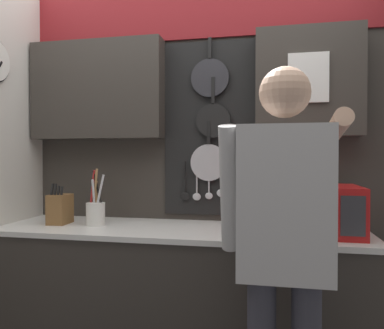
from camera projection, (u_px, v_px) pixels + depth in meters
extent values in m
cube|color=#38332D|center=(179.00, 307.00, 2.22)|extent=(2.13, 0.58, 0.89)
cube|color=white|center=(179.00, 230.00, 2.21)|extent=(2.16, 0.61, 0.03)
cube|color=#38332D|center=(189.00, 171.00, 2.51)|extent=(2.73, 0.04, 2.49)
cube|color=maroon|center=(188.00, 10.00, 2.46)|extent=(2.69, 0.02, 0.38)
cube|color=#38332D|center=(97.00, 90.00, 2.52)|extent=(0.91, 0.16, 0.65)
cube|color=#38332D|center=(308.00, 82.00, 2.25)|extent=(0.62, 0.16, 0.65)
cube|color=black|center=(210.00, 128.00, 2.45)|extent=(0.60, 0.01, 1.13)
cylinder|color=#2D2D33|center=(210.00, 78.00, 2.41)|extent=(0.25, 0.02, 0.25)
cube|color=black|center=(210.00, 48.00, 2.40)|extent=(0.02, 0.02, 0.13)
cylinder|color=black|center=(213.00, 121.00, 2.41)|extent=(0.22, 0.02, 0.22)
cube|color=black|center=(213.00, 90.00, 2.40)|extent=(0.02, 0.02, 0.17)
cylinder|color=#B7B7BC|center=(209.00, 163.00, 2.42)|extent=(0.24, 0.02, 0.24)
cube|color=black|center=(209.00, 133.00, 2.41)|extent=(0.02, 0.02, 0.15)
cylinder|color=black|center=(185.00, 177.00, 2.46)|extent=(0.01, 0.01, 0.21)
ellipsoid|color=black|center=(185.00, 196.00, 2.46)|extent=(0.06, 0.01, 0.05)
cylinder|color=silver|center=(197.00, 178.00, 2.44)|extent=(0.01, 0.01, 0.21)
ellipsoid|color=silver|center=(197.00, 197.00, 2.44)|extent=(0.05, 0.01, 0.05)
cylinder|color=silver|center=(209.00, 178.00, 2.43)|extent=(0.01, 0.01, 0.21)
ellipsoid|color=silver|center=(209.00, 196.00, 2.43)|extent=(0.05, 0.01, 0.04)
cylinder|color=silver|center=(221.00, 176.00, 2.41)|extent=(0.01, 0.01, 0.19)
ellipsoid|color=silver|center=(221.00, 193.00, 2.41)|extent=(0.06, 0.01, 0.05)
cylinder|color=silver|center=(234.00, 178.00, 2.39)|extent=(0.01, 0.01, 0.22)
ellipsoid|color=silver|center=(234.00, 197.00, 2.40)|extent=(0.04, 0.01, 0.04)
cube|color=white|center=(308.00, 78.00, 2.16)|extent=(0.23, 0.02, 0.29)
cube|color=red|center=(309.00, 209.00, 2.05)|extent=(0.52, 0.39, 0.26)
cube|color=black|center=(302.00, 215.00, 1.86)|extent=(0.29, 0.01, 0.16)
cube|color=#333338|center=(353.00, 216.00, 1.82)|extent=(0.12, 0.01, 0.20)
cube|color=brown|center=(60.00, 209.00, 2.34)|extent=(0.11, 0.15, 0.18)
cylinder|color=black|center=(52.00, 189.00, 2.31)|extent=(0.02, 0.03, 0.07)
cylinder|color=black|center=(55.00, 189.00, 2.31)|extent=(0.02, 0.03, 0.07)
cylinder|color=black|center=(59.00, 190.00, 2.31)|extent=(0.02, 0.03, 0.06)
cylinder|color=black|center=(62.00, 191.00, 2.30)|extent=(0.02, 0.03, 0.06)
cylinder|color=white|center=(96.00, 214.00, 2.30)|extent=(0.12, 0.12, 0.14)
cylinder|color=silver|center=(94.00, 198.00, 2.29)|extent=(0.02, 0.06, 0.23)
cylinder|color=silver|center=(99.00, 195.00, 2.28)|extent=(0.06, 0.04, 0.26)
cylinder|color=tan|center=(97.00, 199.00, 2.31)|extent=(0.03, 0.04, 0.22)
cylinder|color=black|center=(99.00, 193.00, 2.31)|extent=(0.07, 0.05, 0.28)
cylinder|color=tan|center=(95.00, 192.00, 2.29)|extent=(0.05, 0.03, 0.29)
cylinder|color=red|center=(92.00, 193.00, 2.31)|extent=(0.06, 0.04, 0.28)
cube|color=#BCBCBC|center=(284.00, 202.00, 1.54)|extent=(0.38, 0.22, 0.63)
sphere|color=#DBAD8E|center=(285.00, 92.00, 1.53)|extent=(0.21, 0.21, 0.21)
cylinder|color=#BCBCBC|center=(229.00, 190.00, 1.62)|extent=(0.08, 0.22, 0.56)
cylinder|color=#DBAD8E|center=(332.00, 134.00, 1.75)|extent=(0.08, 0.56, 0.18)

